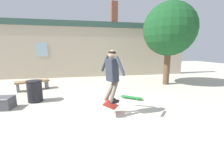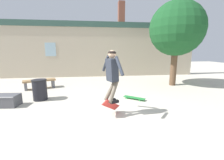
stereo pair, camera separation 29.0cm
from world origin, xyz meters
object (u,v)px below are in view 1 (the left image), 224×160
object	(u,v)px
tree_right	(169,30)
trash_bin	(35,91)
park_bench	(33,83)
skater	(112,72)
skateboard_flipping	(111,105)
skateboard_resting	(131,97)

from	to	relation	value
tree_right	trash_bin	bearing A→B (deg)	-164.87
trash_bin	park_bench	bearing A→B (deg)	108.61
skater	skateboard_flipping	bearing A→B (deg)	161.05
park_bench	skateboard_flipping	xyz separation A→B (m)	(3.15, -3.59, -0.01)
trash_bin	skateboard_resting	size ratio (longest dim) A/B	1.00
tree_right	skateboard_flipping	distance (m)	5.79
park_bench	trash_bin	size ratio (longest dim) A/B	1.94
skateboard_resting	park_bench	bearing A→B (deg)	9.67
trash_bin	skater	size ratio (longest dim) A/B	0.54
park_bench	skateboard_resting	world-z (taller)	park_bench
skater	skateboard_resting	distance (m)	2.08
park_bench	trash_bin	xyz separation A→B (m)	(0.62, -1.84, 0.09)
park_bench	skateboard_flipping	size ratio (longest dim) A/B	2.60
skateboard_flipping	tree_right	bearing A→B (deg)	-7.80
skater	skateboard_flipping	world-z (taller)	skater
tree_right	skateboard_resting	distance (m)	4.52
park_bench	skateboard_resting	bearing A→B (deg)	-50.25
tree_right	park_bench	distance (m)	7.45
tree_right	skater	distance (m)	5.40
park_bench	skateboard_flipping	bearing A→B (deg)	-70.80
trash_bin	skateboard_resting	distance (m)	3.64
skateboard_flipping	trash_bin	bearing A→B (deg)	95.23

